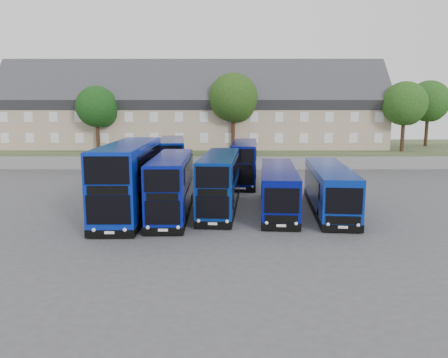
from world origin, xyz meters
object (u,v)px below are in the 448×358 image
Objects in this scene: tree_west at (98,108)px; dd_front_left at (130,180)px; tree_mid at (234,99)px; tree_far at (429,103)px; coach_east_a at (278,190)px; dd_front_mid at (172,187)px; tree_east at (405,105)px.

dd_front_left is at bearing -69.60° from tree_west.
tree_far is at bearing 14.04° from tree_mid.
coach_east_a is at bearing -49.35° from tree_west.
dd_front_mid is at bearing -101.26° from tree_mid.
tree_west is at bearing 115.19° from dd_front_mid.
coach_east_a is (7.30, 1.46, -0.46)m from dd_front_mid.
tree_far is (30.70, 30.12, 5.78)m from dd_front_mid.
tree_far is (42.00, 7.00, 0.68)m from tree_west.
tree_east is (20.00, -0.50, -0.68)m from tree_mid.
dd_front_left is 1.31× the size of tree_mid.
dd_front_left is at bearing -138.61° from tree_far.
dd_front_left is 2.96m from dd_front_mid.
tree_mid reaches higher than tree_east.
tree_west is 0.83× the size of tree_mid.
coach_east_a is 1.47× the size of tree_west.
dd_front_mid is 1.09× the size of tree_mid.
dd_front_mid is 43.40m from tree_far.
tree_west is 0.88× the size of tree_far.
dd_front_mid is 24.85m from tree_mid.
dd_front_mid is at bearing -10.84° from dd_front_left.
dd_front_mid is at bearing -136.89° from tree_east.
dd_front_left is 1.07× the size of coach_east_a.
coach_east_a is at bearing -129.24° from tree_far.
tree_west reaches higher than dd_front_left.
tree_east is (27.59, 22.61, 5.04)m from dd_front_left.
dd_front_left reaches higher than coach_east_a.
tree_mid is at bearing 1.79° from tree_west.
coach_east_a is 37.52m from tree_far.
tree_mid reaches higher than coach_east_a.
tree_east is at bearing 42.26° from dd_front_mid.
tree_mid is 1.06× the size of tree_far.
tree_far is at bearing 9.46° from tree_west.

